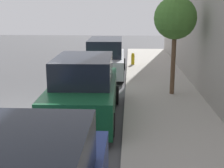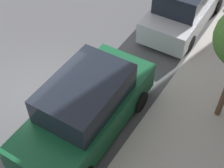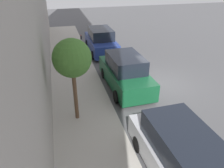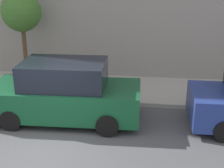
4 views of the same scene
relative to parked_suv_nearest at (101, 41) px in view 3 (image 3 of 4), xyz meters
The scene contains 7 objects.
ground_plane 6.97m from the parked_suv_nearest, 109.57° to the left, with size 60.00×60.00×0.00m, color #515154.
sidewalk 7.08m from the parked_suv_nearest, 67.73° to the left, with size 2.96×32.00×0.15m.
parked_suv_nearest is the anchor object (origin of this frame).
parked_suv_second 6.36m from the parked_suv_nearest, 90.69° to the left, with size 2.09×4.85×1.98m.
parked_minivan_third 12.93m from the parked_suv_nearest, 89.60° to the left, with size 2.02×4.94×1.90m.
parking_meter_near 1.65m from the parked_suv_nearest, ahead, with size 0.11×0.15×1.45m.
street_tree 9.62m from the parked_suv_nearest, 71.17° to the left, with size 1.60×1.60×3.73m.
Camera 3 is at (5.86, 10.72, 6.26)m, focal length 35.00 mm.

